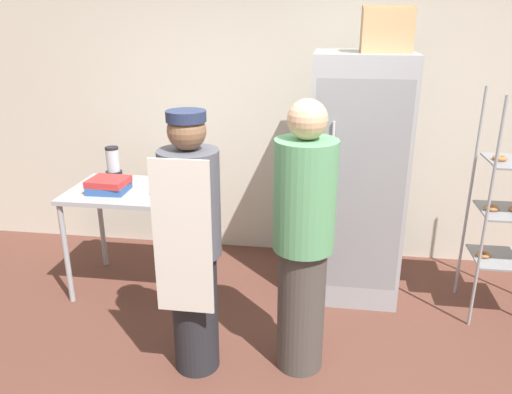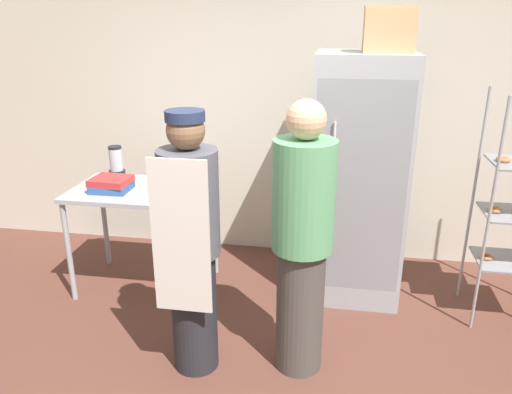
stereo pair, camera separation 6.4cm
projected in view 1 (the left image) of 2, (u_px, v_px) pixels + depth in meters
back_wall at (289, 101)px, 4.55m from camera, size 6.40×0.12×2.93m
refrigerator at (356, 179)px, 3.95m from camera, size 0.72×0.72×1.95m
prep_counter at (140, 201)px, 4.04m from camera, size 1.12×0.72×0.88m
donut_box at (169, 186)px, 3.95m from camera, size 0.25×0.21×0.25m
blender_pitcher at (113, 165)px, 4.20m from camera, size 0.14×0.14×0.29m
binder_stack at (109, 185)px, 3.94m from camera, size 0.31×0.27×0.11m
cardboard_storage_box at (387, 30)px, 3.48m from camera, size 0.35×0.29×0.31m
person_baker at (192, 244)px, 3.03m from camera, size 0.36×0.38×1.70m
person_customer at (303, 241)px, 3.04m from camera, size 0.37×0.37×1.76m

